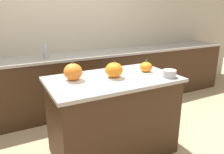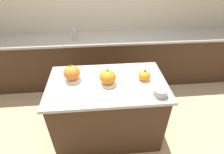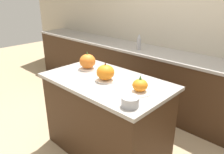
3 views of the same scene
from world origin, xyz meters
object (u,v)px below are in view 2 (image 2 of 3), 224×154
pumpkin_cake_left (72,73)px  mixing_bowl (160,92)px  bottle_tall (75,34)px  pumpkin_cake_center (108,77)px  pumpkin_cake_right (144,76)px

pumpkin_cake_left → mixing_bowl: pumpkin_cake_left is taller
bottle_tall → mixing_bowl: size_ratio=1.73×
pumpkin_cake_center → mixing_bowl: pumpkin_cake_center is taller
pumpkin_cake_right → mixing_bowl: pumpkin_cake_right is taller
pumpkin_cake_center → mixing_bowl: 0.59m
bottle_tall → mixing_bowl: 1.74m
pumpkin_cake_left → pumpkin_cake_right: (0.83, -0.09, -0.03)m
pumpkin_cake_left → mixing_bowl: size_ratio=1.52×
pumpkin_cake_right → bottle_tall: (-0.89, 1.15, 0.09)m
bottle_tall → mixing_bowl: (0.99, -1.42, -0.10)m
pumpkin_cake_center → pumpkin_cake_right: (0.42, 0.02, -0.03)m
pumpkin_cake_center → pumpkin_cake_right: 0.43m
pumpkin_cake_left → bottle_tall: (-0.05, 1.07, 0.06)m
pumpkin_cake_right → mixing_bowl: bearing=-68.7°
pumpkin_cake_right → bottle_tall: 1.46m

